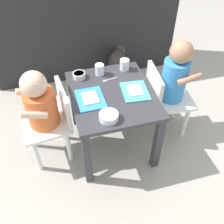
% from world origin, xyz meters
% --- Properties ---
extents(ground_plane, '(7.00, 7.00, 0.00)m').
position_xyz_m(ground_plane, '(0.00, 0.00, 0.00)').
color(ground_plane, '#9E998E').
extents(kitchen_cabinet_back, '(1.60, 0.36, 0.99)m').
position_xyz_m(kitchen_cabinet_back, '(0.00, 0.99, 0.49)').
color(kitchen_cabinet_back, '#232326').
rests_on(kitchen_cabinet_back, ground).
extents(dining_table, '(0.49, 0.57, 0.45)m').
position_xyz_m(dining_table, '(0.00, 0.00, 0.36)').
color(dining_table, '#333338').
rests_on(dining_table, ground).
extents(seated_child_left, '(0.31, 0.31, 0.66)m').
position_xyz_m(seated_child_left, '(-0.41, 0.01, 0.42)').
color(seated_child_left, white).
rests_on(seated_child_left, ground).
extents(seated_child_right, '(0.30, 0.30, 0.71)m').
position_xyz_m(seated_child_right, '(0.41, 0.03, 0.44)').
color(seated_child_right, white).
rests_on(seated_child_right, ground).
extents(dog, '(0.26, 0.40, 0.30)m').
position_xyz_m(dog, '(0.24, 0.73, 0.19)').
color(dog, '#332D28').
rests_on(dog, ground).
extents(food_tray_left, '(0.16, 0.20, 0.02)m').
position_xyz_m(food_tray_left, '(-0.13, -0.02, 0.45)').
color(food_tray_left, '#388CD8').
rests_on(food_tray_left, dining_table).
extents(food_tray_right, '(0.17, 0.20, 0.02)m').
position_xyz_m(food_tray_right, '(0.13, -0.02, 0.45)').
color(food_tray_right, '#4CC6BC').
rests_on(food_tray_right, dining_table).
extents(water_cup_left, '(0.06, 0.06, 0.07)m').
position_xyz_m(water_cup_left, '(-0.03, 0.20, 0.48)').
color(water_cup_left, white).
rests_on(water_cup_left, dining_table).
extents(water_cup_right, '(0.06, 0.06, 0.07)m').
position_xyz_m(water_cup_right, '(0.14, 0.22, 0.48)').
color(water_cup_right, white).
rests_on(water_cup_right, dining_table).
extents(cereal_bowl_right_side, '(0.08, 0.08, 0.04)m').
position_xyz_m(cereal_bowl_right_side, '(-0.16, 0.20, 0.47)').
color(cereal_bowl_right_side, silver).
rests_on(cereal_bowl_right_side, dining_table).
extents(veggie_bowl_far, '(0.10, 0.10, 0.04)m').
position_xyz_m(veggie_bowl_far, '(-0.07, -0.21, 0.47)').
color(veggie_bowl_far, white).
rests_on(veggie_bowl_far, dining_table).
extents(spoon_by_left_tray, '(0.10, 0.03, 0.01)m').
position_xyz_m(spoon_by_left_tray, '(0.01, 0.13, 0.45)').
color(spoon_by_left_tray, silver).
rests_on(spoon_by_left_tray, dining_table).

